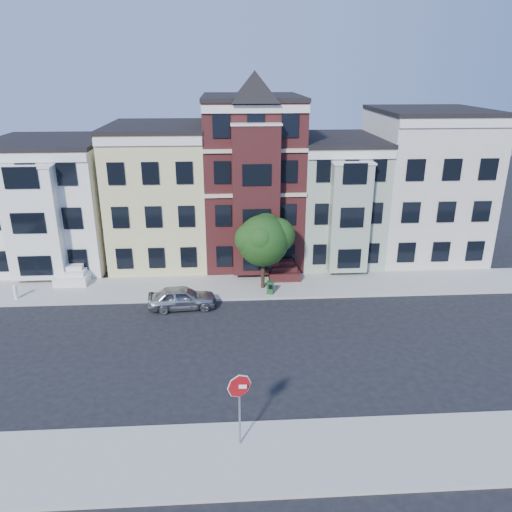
{
  "coord_description": "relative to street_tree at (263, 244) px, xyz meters",
  "views": [
    {
      "loc": [
        -2.05,
        -23.19,
        14.11
      ],
      "look_at": [
        -0.42,
        3.01,
        4.2
      ],
      "focal_mm": 35.0,
      "sensor_mm": 36.0,
      "label": 1
    }
  ],
  "objects": [
    {
      "name": "house_yellow",
      "position": [
        -7.34,
        6.83,
        1.72
      ],
      "size": [
        7.0,
        9.0,
        10.0
      ],
      "primitive_type": "cube",
      "color": "beige",
      "rests_on": "ground"
    },
    {
      "name": "parked_car",
      "position": [
        -5.24,
        -2.5,
        -2.56
      ],
      "size": [
        4.32,
        2.01,
        1.43
      ],
      "primitive_type": "imported",
      "rotation": [
        0.0,
        0.0,
        1.65
      ],
      "color": "#9B9EA3",
      "rests_on": "ground"
    },
    {
      "name": "street_tree",
      "position": [
        0.0,
        0.0,
        0.0
      ],
      "size": [
        5.81,
        5.81,
        6.25
      ],
      "primitive_type": null,
      "rotation": [
        0.0,
        0.0,
        -0.09
      ],
      "color": "#254C1B",
      "rests_on": "far_sidewalk"
    },
    {
      "name": "fire_hydrant",
      "position": [
        -16.04,
        -0.77,
        -2.74
      ],
      "size": [
        0.35,
        0.35,
        0.77
      ],
      "primitive_type": "cylinder",
      "rotation": [
        0.0,
        0.0,
        -0.33
      ],
      "color": "white",
      "rests_on": "far_sidewalk"
    },
    {
      "name": "near_sidewalk",
      "position": [
        -0.34,
        -15.67,
        -3.2
      ],
      "size": [
        60.0,
        4.0,
        0.15
      ],
      "primitive_type": "cube",
      "color": "#9E9B93",
      "rests_on": "ground"
    },
    {
      "name": "house_white",
      "position": [
        -15.34,
        6.83,
        1.22
      ],
      "size": [
        8.0,
        9.0,
        9.0
      ],
      "primitive_type": "cube",
      "color": "white",
      "rests_on": "ground"
    },
    {
      "name": "far_sidewalk",
      "position": [
        -0.34,
        0.33,
        -3.2
      ],
      "size": [
        60.0,
        4.0,
        0.15
      ],
      "primitive_type": "cube",
      "color": "#9E9B93",
      "rests_on": "ground"
    },
    {
      "name": "stop_sign",
      "position": [
        -2.03,
        -14.95,
        -1.33
      ],
      "size": [
        0.99,
        0.15,
        3.6
      ],
      "primitive_type": null,
      "rotation": [
        0.0,
        0.0,
        -0.02
      ],
      "color": "#AB0E13",
      "rests_on": "near_sidewalk"
    },
    {
      "name": "house_green",
      "position": [
        6.16,
        6.83,
        1.22
      ],
      "size": [
        6.0,
        9.0,
        9.0
      ],
      "primitive_type": "cube",
      "color": "#96A48E",
      "rests_on": "ground"
    },
    {
      "name": "ground",
      "position": [
        -0.34,
        -7.67,
        -3.28
      ],
      "size": [
        120.0,
        120.0,
        0.0
      ],
      "primitive_type": "plane",
      "color": "black"
    },
    {
      "name": "house_brown",
      "position": [
        -0.34,
        6.83,
        2.72
      ],
      "size": [
        7.0,
        9.0,
        12.0
      ],
      "primitive_type": "cube",
      "color": "#391414",
      "rests_on": "ground"
    },
    {
      "name": "newspaper_box",
      "position": [
        0.42,
        -1.04,
        -2.68
      ],
      "size": [
        0.49,
        0.46,
        0.88
      ],
      "primitive_type": "cube",
      "rotation": [
        0.0,
        0.0,
        -0.33
      ],
      "color": "#1D5621",
      "rests_on": "far_sidewalk"
    },
    {
      "name": "house_cream",
      "position": [
        13.16,
        6.83,
        2.22
      ],
      "size": [
        8.0,
        9.0,
        11.0
      ],
      "primitive_type": "cube",
      "color": "beige",
      "rests_on": "ground"
    }
  ]
}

